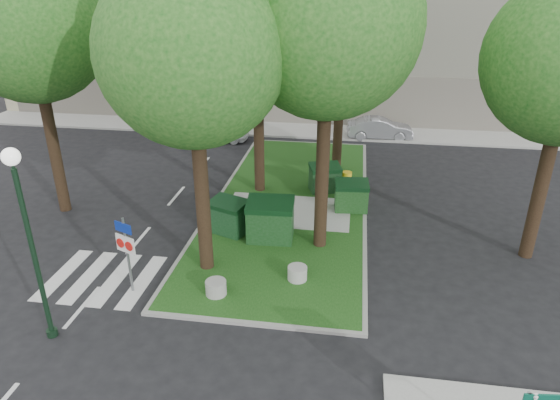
% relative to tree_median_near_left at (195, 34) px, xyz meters
% --- Properties ---
extents(ground, '(120.00, 120.00, 0.00)m').
position_rel_tree_median_near_left_xyz_m(ground, '(1.41, -2.56, -7.32)').
color(ground, black).
rests_on(ground, ground).
extents(median_island, '(6.00, 16.00, 0.12)m').
position_rel_tree_median_near_left_xyz_m(median_island, '(1.91, 5.44, -7.26)').
color(median_island, '#184212').
rests_on(median_island, ground).
extents(median_kerb, '(6.30, 16.30, 0.10)m').
position_rel_tree_median_near_left_xyz_m(median_kerb, '(1.91, 5.44, -7.27)').
color(median_kerb, gray).
rests_on(median_kerb, ground).
extents(building_sidewalk, '(42.00, 3.00, 0.12)m').
position_rel_tree_median_near_left_xyz_m(building_sidewalk, '(1.41, 15.94, -7.26)').
color(building_sidewalk, '#999993').
rests_on(building_sidewalk, ground).
extents(zebra_crossing, '(5.00, 3.00, 0.01)m').
position_rel_tree_median_near_left_xyz_m(zebra_crossing, '(-2.34, -1.06, -7.31)').
color(zebra_crossing, silver).
rests_on(zebra_crossing, ground).
extents(tree_median_near_left, '(5.20, 5.20, 10.53)m').
position_rel_tree_median_near_left_xyz_m(tree_median_near_left, '(0.00, 0.00, 0.00)').
color(tree_median_near_left, black).
rests_on(tree_median_near_left, ground).
extents(tree_median_near_right, '(5.60, 5.60, 11.46)m').
position_rel_tree_median_near_left_xyz_m(tree_median_near_right, '(3.50, 2.00, 0.67)').
color(tree_median_near_right, black).
rests_on(tree_median_near_right, ground).
extents(tree_median_mid, '(4.80, 4.80, 9.99)m').
position_rel_tree_median_near_left_xyz_m(tree_median_mid, '(0.50, 6.50, -0.34)').
color(tree_median_mid, black).
rests_on(tree_median_mid, ground).
extents(tree_street_left, '(5.40, 5.40, 11.00)m').
position_rel_tree_median_near_left_xyz_m(tree_street_left, '(-7.00, 3.50, 0.33)').
color(tree_street_left, black).
rests_on(tree_street_left, ground).
extents(dumpster_a, '(1.63, 1.40, 1.28)m').
position_rel_tree_median_near_left_xyz_m(dumpster_a, '(0.04, 2.39, -6.59)').
color(dumpster_a, '#0E3416').
rests_on(dumpster_a, median_island).
extents(dumpster_b, '(1.71, 1.24, 1.53)m').
position_rel_tree_median_near_left_xyz_m(dumpster_b, '(1.64, 2.08, -6.46)').
color(dumpster_b, '#0F3612').
rests_on(dumpster_b, median_island).
extents(dumpster_c, '(1.53, 1.28, 1.22)m').
position_rel_tree_median_near_left_xyz_m(dumpster_c, '(3.24, 6.74, -6.61)').
color(dumpster_c, black).
rests_on(dumpster_c, median_island).
extents(dumpster_d, '(1.40, 1.04, 1.23)m').
position_rel_tree_median_near_left_xyz_m(dumpster_d, '(4.41, 4.97, -6.61)').
color(dumpster_d, '#143F13').
rests_on(dumpster_d, median_island).
extents(bollard_left, '(0.62, 0.62, 0.44)m').
position_rel_tree_median_near_left_xyz_m(bollard_left, '(0.62, -1.52, -6.98)').
color(bollard_left, '#969591').
rests_on(bollard_left, median_island).
extents(bollard_right, '(0.61, 0.61, 0.43)m').
position_rel_tree_median_near_left_xyz_m(bollard_right, '(2.90, -0.37, -6.98)').
color(bollard_right, '#A2A29D').
rests_on(bollard_right, median_island).
extents(bollard_mid, '(0.55, 0.55, 0.40)m').
position_rel_tree_median_near_left_xyz_m(bollard_mid, '(0.40, 2.44, -7.00)').
color(bollard_mid, gray).
rests_on(bollard_mid, median_island).
extents(litter_bin, '(0.43, 0.43, 0.76)m').
position_rel_tree_median_near_left_xyz_m(litter_bin, '(4.17, 7.15, -6.82)').
color(litter_bin, yellow).
rests_on(litter_bin, median_island).
extents(street_lamp, '(0.42, 0.42, 5.24)m').
position_rel_tree_median_near_left_xyz_m(street_lamp, '(-3.23, -3.85, -4.02)').
color(street_lamp, black).
rests_on(street_lamp, ground).
extents(traffic_sign_pole, '(0.69, 0.33, 2.47)m').
position_rel_tree_median_near_left_xyz_m(traffic_sign_pole, '(-1.98, -1.58, -5.73)').
color(traffic_sign_pole, slate).
rests_on(traffic_sign_pole, ground).
extents(car_white, '(3.82, 1.62, 1.29)m').
position_rel_tree_median_near_left_xyz_m(car_white, '(-3.50, 13.46, -6.67)').
color(car_white, white).
rests_on(car_white, ground).
extents(car_silver, '(3.83, 1.58, 1.23)m').
position_rel_tree_median_near_left_xyz_m(car_silver, '(5.83, 15.16, -6.70)').
color(car_silver, gray).
rests_on(car_silver, ground).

